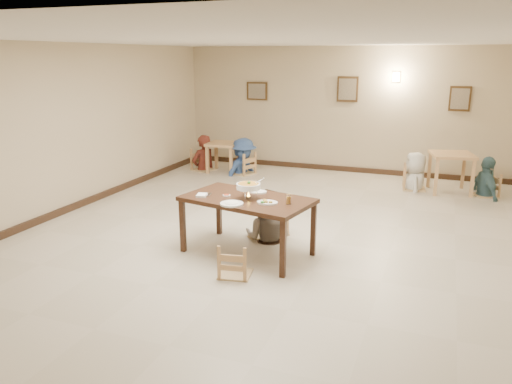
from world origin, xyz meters
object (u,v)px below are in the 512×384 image
at_px(curry_warmer, 248,186).
at_px(bg_diner_c, 417,152).
at_px(bg_diner_a, 203,135).
at_px(bg_diner_b, 243,138).
at_px(bg_diner_d, 489,157).
at_px(chair_far, 269,205).
at_px(main_table, 247,203).
at_px(bg_table_left, 223,148).
at_px(bg_chair_rr, 487,174).
at_px(main_diner, 268,189).
at_px(bg_chair_ll, 203,150).
at_px(bg_table_right, 452,160).
at_px(bg_chair_lr, 243,153).
at_px(chair_near, 235,244).
at_px(bg_chair_rl, 416,167).
at_px(drink_glass, 288,199).

relative_size(curry_warmer, bg_diner_c, 0.24).
relative_size(bg_diner_a, bg_diner_b, 1.02).
bearing_deg(bg_diner_d, chair_far, 116.13).
xyz_separation_m(main_table, bg_diner_b, (-1.96, 4.64, 0.12)).
relative_size(bg_table_left, bg_chair_rr, 0.85).
height_order(main_table, bg_diner_b, bg_diner_b).
height_order(main_table, bg_table_left, main_table).
distance_m(chair_far, bg_diner_a, 4.99).
height_order(main_diner, curry_warmer, main_diner).
bearing_deg(bg_chair_ll, chair_far, -119.83).
xyz_separation_m(main_table, main_diner, (0.08, 0.67, 0.05)).
bearing_deg(bg_chair_ll, bg_table_right, -68.52).
bearing_deg(curry_warmer, bg_diner_d, 53.89).
bearing_deg(bg_chair_lr, bg_chair_ll, -69.05).
bearing_deg(bg_diner_a, chair_far, 68.11).
height_order(bg_table_left, bg_diner_c, bg_diner_c).
bearing_deg(main_diner, bg_diner_d, -129.22).
distance_m(chair_near, bg_chair_rl, 5.68).
bearing_deg(main_diner, bg_table_left, -56.11).
xyz_separation_m(curry_warmer, bg_table_right, (2.67, 4.67, -0.33)).
relative_size(main_table, bg_diner_d, 1.19).
distance_m(bg_chair_ll, bg_chair_lr, 1.08).
distance_m(curry_warmer, bg_diner_b, 5.09).
bearing_deg(bg_diner_b, main_diner, -132.72).
xyz_separation_m(bg_chair_ll, bg_diner_c, (5.05, -0.04, 0.30)).
distance_m(chair_near, main_diner, 1.47).
relative_size(bg_chair_ll, bg_chair_rl, 1.02).
relative_size(bg_chair_ll, bg_diner_d, 0.62).
height_order(bg_chair_ll, bg_chair_rl, bg_chair_ll).
bearing_deg(main_diner, bg_chair_rl, -114.98).
xyz_separation_m(main_table, bg_table_left, (-2.50, 4.68, -0.16)).
bearing_deg(bg_diner_d, chair_near, 125.78).
height_order(main_diner, bg_diner_d, bg_diner_d).
height_order(chair_far, bg_chair_rl, chair_far).
xyz_separation_m(main_diner, curry_warmer, (-0.05, -0.70, 0.21)).
relative_size(main_table, bg_diner_c, 1.21).
bearing_deg(bg_table_left, drink_glass, -56.64).
bearing_deg(bg_diner_b, bg_diner_a, 109.44).
height_order(bg_chair_rl, bg_diner_b, bg_diner_b).
relative_size(curry_warmer, bg_diner_d, 0.23).
bearing_deg(main_diner, bg_chair_rr, -129.22).
relative_size(main_diner, bg_diner_a, 0.90).
xyz_separation_m(bg_table_right, bg_diner_c, (-0.70, -0.03, 0.12)).
bearing_deg(bg_table_left, bg_diner_d, -0.97).
bearing_deg(chair_far, bg_table_left, 140.37).
distance_m(bg_chair_rl, bg_diner_d, 1.43).
relative_size(chair_far, bg_chair_lr, 1.02).
bearing_deg(bg_table_right, bg_table_left, 179.50).
relative_size(bg_table_left, bg_diner_c, 0.48).
bearing_deg(bg_diner_a, drink_glass, 67.38).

